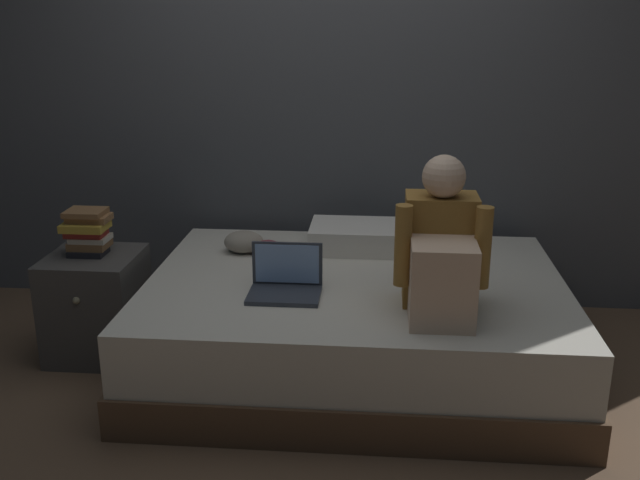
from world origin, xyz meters
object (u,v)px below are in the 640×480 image
at_px(clothes_pile, 250,243).
at_px(bed, 355,323).
at_px(laptop, 285,282).
at_px(person_sitting, 441,254).
at_px(pillow, 363,237).
at_px(nightstand, 97,305).
at_px(book_stack, 88,231).

bearing_deg(clothes_pile, bed, -29.82).
bearing_deg(laptop, clothes_pile, 115.62).
relative_size(person_sitting, pillow, 1.17).
bearing_deg(person_sitting, pillow, 113.28).
relative_size(bed, laptop, 6.25).
distance_m(person_sitting, pillow, 0.89).
xyz_separation_m(nightstand, person_sitting, (1.66, -0.37, 0.45)).
xyz_separation_m(person_sitting, laptop, (-0.67, 0.13, -0.20)).
xyz_separation_m(nightstand, pillow, (1.32, 0.42, 0.26)).
height_order(nightstand, pillow, pillow).
xyz_separation_m(person_sitting, book_stack, (-1.68, 0.39, -0.07)).
height_order(nightstand, clothes_pile, clothes_pile).
bearing_deg(book_stack, nightstand, -50.23).
bearing_deg(person_sitting, nightstand, 167.35).
bearing_deg(book_stack, bed, -2.02).
relative_size(bed, clothes_pile, 6.52).
distance_m(bed, laptop, 0.48).
bearing_deg(bed, nightstand, 178.86).
bearing_deg(pillow, bed, -92.61).
bearing_deg(clothes_pile, laptop, -64.38).
height_order(bed, book_stack, book_stack).
height_order(laptop, clothes_pile, laptop).
bearing_deg(nightstand, clothes_pile, 22.37).
distance_m(nightstand, person_sitting, 1.76).
bearing_deg(person_sitting, laptop, 169.41).
xyz_separation_m(pillow, book_stack, (-1.34, -0.40, 0.12)).
height_order(nightstand, laptop, laptop).
distance_m(person_sitting, book_stack, 1.73).
bearing_deg(pillow, book_stack, -163.22).
bearing_deg(person_sitting, bed, 136.29).
bearing_deg(pillow, clothes_pile, -168.17).
bearing_deg(clothes_pile, person_sitting, -35.84).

